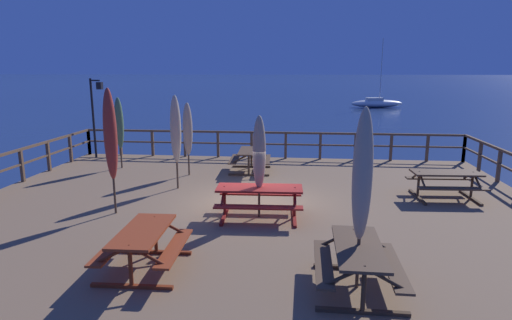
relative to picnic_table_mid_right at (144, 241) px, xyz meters
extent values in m
plane|color=navy|center=(1.52, 4.13, -1.40)|extent=(600.00, 600.00, 0.00)
cube|color=#846647|center=(1.52, 4.13, -0.98)|extent=(15.54, 12.35, 0.85)
cube|color=brown|center=(1.52, 10.15, 0.50)|extent=(15.24, 0.09, 0.08)
cube|color=brown|center=(1.52, 10.15, 0.03)|extent=(15.24, 0.07, 0.06)
cube|color=brown|center=(-6.10, 10.15, -0.03)|extent=(0.10, 0.10, 1.05)
cube|color=brown|center=(-4.71, 10.15, -0.03)|extent=(0.10, 0.10, 1.05)
cube|color=brown|center=(-3.33, 10.15, -0.03)|extent=(0.10, 0.10, 1.05)
cube|color=brown|center=(-1.94, 10.15, -0.03)|extent=(0.10, 0.10, 1.05)
cube|color=brown|center=(-0.55, 10.15, -0.03)|extent=(0.10, 0.10, 1.05)
cube|color=brown|center=(0.83, 10.15, -0.03)|extent=(0.10, 0.10, 1.05)
cube|color=brown|center=(2.22, 10.15, -0.03)|extent=(0.10, 0.10, 1.05)
cube|color=brown|center=(3.60, 10.15, -0.03)|extent=(0.10, 0.10, 1.05)
cube|color=brown|center=(4.99, 10.15, -0.03)|extent=(0.10, 0.10, 1.05)
cube|color=brown|center=(6.37, 10.15, -0.03)|extent=(0.10, 0.10, 1.05)
cube|color=brown|center=(7.76, 10.15, -0.03)|extent=(0.10, 0.10, 1.05)
cube|color=brown|center=(9.15, 10.15, -0.03)|extent=(0.10, 0.10, 1.05)
cube|color=brown|center=(-6.10, 5.63, -0.03)|extent=(0.10, 0.10, 1.05)
cube|color=brown|center=(-6.10, 7.14, -0.03)|extent=(0.10, 0.10, 1.05)
cube|color=brown|center=(-6.10, 8.65, -0.03)|extent=(0.10, 0.10, 1.05)
cube|color=brown|center=(-6.10, 10.15, -0.03)|extent=(0.10, 0.10, 1.05)
cube|color=brown|center=(9.15, 7.14, -0.03)|extent=(0.10, 0.10, 1.05)
cube|color=brown|center=(9.15, 8.65, -0.03)|extent=(0.10, 0.10, 1.05)
cube|color=brown|center=(9.15, 10.15, -0.03)|extent=(0.10, 0.10, 1.05)
cube|color=#993819|center=(0.00, 0.00, 0.19)|extent=(0.81, 1.76, 0.05)
cube|color=#993819|center=(0.56, 0.02, -0.11)|extent=(0.33, 1.74, 0.04)
cube|color=#993819|center=(-0.56, -0.02, -0.11)|extent=(0.33, 1.74, 0.04)
cube|color=maroon|center=(0.02, -0.69, -0.52)|extent=(1.40, 0.12, 0.06)
cylinder|color=maroon|center=(0.02, -0.69, -0.18)|extent=(0.07, 0.07, 0.74)
cylinder|color=maroon|center=(0.30, -0.68, 0.04)|extent=(0.63, 0.07, 0.37)
cylinder|color=maroon|center=(-0.26, -0.70, 0.04)|extent=(0.63, 0.07, 0.37)
cube|color=maroon|center=(-0.02, 0.69, -0.52)|extent=(1.40, 0.12, 0.06)
cylinder|color=maroon|center=(-0.02, 0.69, -0.18)|extent=(0.07, 0.07, 0.74)
cylinder|color=maroon|center=(0.26, 0.70, 0.04)|extent=(0.63, 0.07, 0.37)
cylinder|color=maroon|center=(-0.30, 0.68, 0.04)|extent=(0.63, 0.07, 0.37)
cube|color=brown|center=(6.85, 5.11, 0.19)|extent=(1.87, 0.86, 0.05)
cube|color=brown|center=(6.88, 4.55, -0.11)|extent=(1.85, 0.38, 0.04)
cube|color=brown|center=(6.82, 5.66, -0.11)|extent=(1.85, 0.38, 0.04)
cube|color=#432F1F|center=(6.11, 5.07, -0.52)|extent=(0.15, 1.40, 0.06)
cylinder|color=#432F1F|center=(6.11, 5.07, -0.18)|extent=(0.07, 0.07, 0.74)
cylinder|color=#432F1F|center=(6.13, 4.79, 0.04)|extent=(0.09, 0.63, 0.37)
cylinder|color=#432F1F|center=(6.10, 5.35, 0.04)|extent=(0.09, 0.63, 0.37)
cube|color=#432F1F|center=(7.59, 5.14, -0.52)|extent=(0.15, 1.40, 0.06)
cylinder|color=#432F1F|center=(7.59, 5.14, -0.18)|extent=(0.07, 0.07, 0.74)
cylinder|color=#432F1F|center=(7.60, 4.86, 0.04)|extent=(0.09, 0.63, 0.37)
cylinder|color=#432F1F|center=(7.57, 5.42, 0.04)|extent=(0.09, 0.63, 0.37)
cube|color=brown|center=(1.04, 7.77, 0.19)|extent=(0.82, 1.67, 0.05)
cube|color=brown|center=(1.60, 7.80, -0.11)|extent=(0.34, 1.65, 0.04)
cube|color=brown|center=(0.48, 7.75, -0.11)|extent=(0.34, 1.65, 0.04)
cube|color=#432F1F|center=(1.07, 7.14, -0.52)|extent=(1.40, 0.14, 0.06)
cylinder|color=#432F1F|center=(1.07, 7.14, -0.18)|extent=(0.07, 0.07, 0.74)
cylinder|color=#432F1F|center=(1.35, 7.15, 0.04)|extent=(0.63, 0.08, 0.37)
cylinder|color=#432F1F|center=(0.79, 7.13, 0.04)|extent=(0.63, 0.08, 0.37)
cube|color=#432F1F|center=(1.02, 8.41, -0.52)|extent=(1.40, 0.14, 0.06)
cylinder|color=#432F1F|center=(1.02, 8.41, -0.18)|extent=(0.07, 0.07, 0.74)
cylinder|color=#432F1F|center=(1.29, 8.42, 0.04)|extent=(0.63, 0.08, 0.37)
cylinder|color=#432F1F|center=(0.74, 8.40, 0.04)|extent=(0.63, 0.08, 0.37)
cube|color=maroon|center=(1.81, 3.01, 0.19)|extent=(2.10, 0.84, 0.05)
cube|color=maroon|center=(1.84, 2.45, -0.11)|extent=(2.09, 0.36, 0.04)
cube|color=maroon|center=(1.79, 3.56, -0.11)|extent=(2.09, 0.36, 0.04)
cube|color=maroon|center=(0.96, 2.97, -0.52)|extent=(0.13, 1.40, 0.06)
cylinder|color=maroon|center=(0.96, 2.97, -0.18)|extent=(0.07, 0.07, 0.74)
cylinder|color=maroon|center=(0.97, 2.69, 0.04)|extent=(0.08, 0.63, 0.37)
cylinder|color=maroon|center=(0.95, 3.25, 0.04)|extent=(0.08, 0.63, 0.37)
cube|color=maroon|center=(2.67, 3.04, -0.52)|extent=(0.13, 1.40, 0.06)
cylinder|color=maroon|center=(2.67, 3.04, -0.18)|extent=(0.07, 0.07, 0.74)
cylinder|color=maroon|center=(2.68, 2.76, 0.04)|extent=(0.08, 0.63, 0.37)
cylinder|color=maroon|center=(2.66, 3.32, 0.04)|extent=(0.08, 0.63, 0.37)
cube|color=brown|center=(3.75, -0.35, 0.19)|extent=(0.78, 1.84, 0.05)
cube|color=brown|center=(4.31, -0.35, -0.11)|extent=(0.30, 1.83, 0.04)
cube|color=brown|center=(3.19, -0.34, -0.11)|extent=(0.30, 1.83, 0.04)
cube|color=#432F1F|center=(3.74, -1.08, -0.52)|extent=(1.40, 0.10, 0.06)
cylinder|color=#432F1F|center=(3.74, -1.08, -0.18)|extent=(0.07, 0.07, 0.74)
cylinder|color=#432F1F|center=(4.02, -1.08, 0.04)|extent=(0.63, 0.06, 0.37)
cylinder|color=#432F1F|center=(3.46, -1.08, 0.04)|extent=(0.63, 0.06, 0.37)
cube|color=#432F1F|center=(3.76, 0.39, -0.52)|extent=(1.40, 0.10, 0.06)
cylinder|color=#432F1F|center=(3.76, 0.39, -0.18)|extent=(0.07, 0.07, 0.74)
cylinder|color=#432F1F|center=(4.04, 0.38, 0.04)|extent=(0.63, 0.06, 0.37)
cylinder|color=#432F1F|center=(3.48, 0.39, 0.04)|extent=(0.63, 0.06, 0.37)
cylinder|color=#4C3828|center=(-0.91, 5.36, 0.79)|extent=(0.06, 0.06, 2.68)
ellipsoid|color=#CCB793|center=(-0.91, 5.36, 1.26)|extent=(0.32, 0.32, 2.03)
cylinder|color=#7A6E58|center=(-0.91, 5.36, 1.11)|extent=(0.21, 0.21, 0.05)
cone|color=#4C3828|center=(-0.91, 5.36, 2.19)|extent=(0.10, 0.10, 0.14)
cylinder|color=#4C3828|center=(-0.99, 7.06, 0.62)|extent=(0.06, 0.06, 2.34)
ellipsoid|color=tan|center=(-0.99, 7.06, 1.03)|extent=(0.32, 0.32, 1.78)
cylinder|color=#71614F|center=(-0.99, 7.06, 0.90)|extent=(0.21, 0.21, 0.05)
cone|color=#4C3828|center=(-0.99, 7.06, 1.86)|extent=(0.10, 0.10, 0.14)
cylinder|color=#4C3828|center=(-3.73, 7.87, 0.67)|extent=(0.06, 0.06, 2.44)
ellipsoid|color=#4C704C|center=(-3.73, 7.87, 1.10)|extent=(0.32, 0.32, 1.86)
cylinder|color=#2D432D|center=(-3.73, 7.87, 0.96)|extent=(0.21, 0.21, 0.05)
cone|color=#4C3828|center=(-3.73, 7.87, 1.96)|extent=(0.10, 0.10, 0.14)
cylinder|color=#4C3828|center=(1.80, 3.06, 0.63)|extent=(0.06, 0.06, 2.37)
ellipsoid|color=tan|center=(1.80, 3.06, 1.05)|extent=(0.32, 0.32, 1.80)
cylinder|color=#685B4C|center=(1.80, 3.06, 0.92)|extent=(0.21, 0.21, 0.05)
cone|color=#4C3828|center=(1.80, 3.06, 1.89)|extent=(0.10, 0.10, 0.14)
cylinder|color=#4C3828|center=(3.75, -0.28, 0.88)|extent=(0.06, 0.06, 2.86)
ellipsoid|color=tan|center=(3.75, -0.28, 1.38)|extent=(0.32, 0.32, 2.17)
cylinder|color=#71614F|center=(3.75, -0.28, 1.22)|extent=(0.21, 0.21, 0.05)
cone|color=#4C3828|center=(3.75, -0.28, 2.38)|extent=(0.10, 0.10, 0.14)
cylinder|color=#4C3828|center=(-1.83, 2.95, 0.93)|extent=(0.06, 0.06, 2.97)
ellipsoid|color=#A33328|center=(-1.83, 2.95, 1.46)|extent=(0.32, 0.32, 2.26)
cylinder|color=maroon|center=(-1.83, 2.95, 1.29)|extent=(0.21, 0.21, 0.05)
cone|color=#4C3828|center=(-1.83, 2.95, 2.49)|extent=(0.10, 0.10, 0.14)
cylinder|color=black|center=(-5.55, 9.60, 1.05)|extent=(0.09, 0.09, 3.20)
cylinder|color=black|center=(-5.30, 9.48, 2.57)|extent=(0.52, 0.31, 0.06)
cube|color=black|center=(-5.06, 9.35, 2.37)|extent=(0.20, 0.20, 0.28)
sphere|color=#F4E08C|center=(-5.06, 9.35, 2.37)|extent=(0.14, 0.14, 0.14)
ellipsoid|color=white|center=(11.61, 44.06, -0.95)|extent=(6.20, 2.66, 0.90)
cube|color=silver|center=(11.32, 44.01, -0.46)|extent=(1.96, 1.38, 0.36)
cylinder|color=silver|center=(11.91, 44.11, 2.82)|extent=(0.10, 0.10, 7.00)
camera|label=1|loc=(2.74, -7.04, 3.04)|focal=30.27mm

